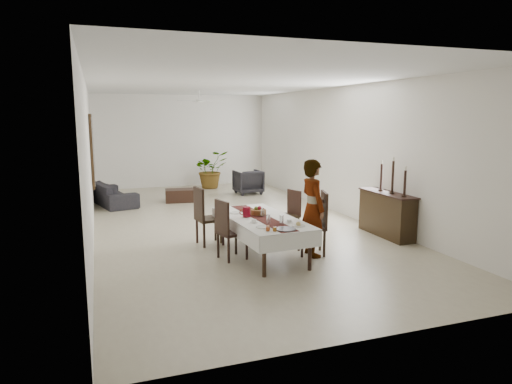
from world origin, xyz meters
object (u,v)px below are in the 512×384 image
object	(u,v)px
woman	(313,208)
sofa	(113,194)
red_pitcher	(246,212)
sideboard_body	(386,215)
dining_table_top	(261,219)

from	to	relation	value
woman	sofa	world-z (taller)	woman
red_pitcher	sideboard_body	bearing A→B (deg)	5.43
dining_table_top	sideboard_body	distance (m)	2.97
red_pitcher	sofa	size ratio (longest dim) A/B	0.09
red_pitcher	sofa	world-z (taller)	red_pitcher
red_pitcher	sofa	distance (m)	6.13
red_pitcher	sideboard_body	distance (m)	3.20
woman	sofa	distance (m)	6.96
sideboard_body	sofa	xyz separation A→B (m)	(-5.26, 5.45, -0.14)
dining_table_top	red_pitcher	size ratio (longest dim) A/B	12.00
sideboard_body	sofa	bearing A→B (deg)	133.98
woman	sideboard_body	world-z (taller)	woman
dining_table_top	sideboard_body	size ratio (longest dim) A/B	1.49
woman	sideboard_body	xyz separation A→B (m)	(2.07, 0.72, -0.42)
sofa	red_pitcher	bearing A→B (deg)	-174.81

